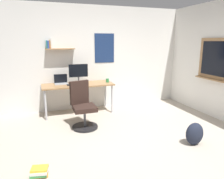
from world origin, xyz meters
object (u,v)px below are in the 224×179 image
backpack (194,134)px  keyboard (75,84)px  laptop (61,82)px  monitor_primary (78,72)px  desk (78,87)px  office_chair (83,108)px  coffee_mug (107,80)px  book_stack_on_floor (39,172)px  computer_mouse (87,83)px

backpack → keyboard: bearing=126.5°
laptop → keyboard: 0.38m
backpack → monitor_primary: bearing=122.3°
desk → office_chair: bearing=-94.8°
coffee_mug → book_stack_on_floor: coffee_mug is taller
monitor_primary → keyboard: bearing=-124.4°
office_chair → monitor_primary: bearing=83.4°
office_chair → computer_mouse: 0.93m
monitor_primary → keyboard: monitor_primary is taller
office_chair → laptop: (-0.30, 1.06, 0.37)m
laptop → coffee_mug: laptop is taller
monitor_primary → coffee_mug: (0.70, -0.13, -0.22)m
office_chair → computer_mouse: office_chair is taller
book_stack_on_floor → laptop: bearing=76.7°
keyboard → computer_mouse: size_ratio=3.56×
laptop → book_stack_on_floor: bearing=-103.3°
computer_mouse → backpack: size_ratio=0.27×
desk → laptop: bearing=158.1°
office_chair → book_stack_on_floor: size_ratio=3.86×
backpack → book_stack_on_floor: backpack is taller
keyboard → coffee_mug: 0.82m
laptop → backpack: 3.16m
monitor_primary → keyboard: size_ratio=1.25×
desk → keyboard: keyboard is taller
keyboard → book_stack_on_floor: size_ratio=1.50×
keyboard → coffee_mug: bearing=3.5°
coffee_mug → laptop: bearing=170.8°
laptop → keyboard: (0.29, -0.23, -0.04)m
desk → monitor_primary: (0.04, 0.10, 0.34)m
laptop → book_stack_on_floor: 2.65m
book_stack_on_floor → office_chair: bearing=58.0°
keyboard → backpack: bearing=-53.5°
book_stack_on_floor → keyboard: bearing=68.6°
book_stack_on_floor → coffee_mug: bearing=53.5°
office_chair → laptop: bearing=105.9°
monitor_primary → coffee_mug: monitor_primary is taller
desk → book_stack_on_floor: desk is taller
keyboard → backpack: size_ratio=0.95×
desk → monitor_primary: monitor_primary is taller
keyboard → book_stack_on_floor: 2.51m
desk → laptop: laptop is taller
monitor_primary → backpack: bearing=-57.7°
book_stack_on_floor → computer_mouse: bearing=62.7°
monitor_primary → backpack: (1.51, -2.39, -0.80)m
backpack → desk: bearing=124.2°
desk → backpack: desk is taller
computer_mouse → coffee_mug: size_ratio=1.13×
desk → coffee_mug: 0.75m
backpack → book_stack_on_floor: size_ratio=1.59×
desk → book_stack_on_floor: bearing=-112.5°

